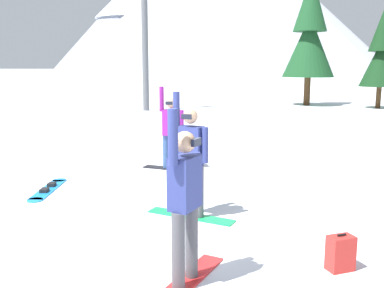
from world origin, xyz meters
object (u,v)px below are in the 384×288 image
object	(u,v)px
snowboarder_background	(172,131)
backpack_red	(340,253)
snowboarder_foreground	(185,203)
loose_snowboard_far_spare	(48,189)
pine_tree_twin	(382,54)
ski_lift_tower	(145,21)
pine_tree_young	(310,35)
snowboarder_midground	(190,159)

from	to	relation	value
snowboarder_background	backpack_red	bearing A→B (deg)	-55.26
snowboarder_foreground	loose_snowboard_far_spare	size ratio (longest dim) A/B	1.17
pine_tree_twin	ski_lift_tower	distance (m)	14.01
snowboarder_background	pine_tree_young	world-z (taller)	pine_tree_young
pine_tree_twin	ski_lift_tower	world-z (taller)	ski_lift_tower
backpack_red	ski_lift_tower	distance (m)	20.97
snowboarder_midground	snowboarder_background	xyz separation A→B (m)	(-1.14, 3.29, -0.04)
snowboarder_foreground	backpack_red	world-z (taller)	snowboarder_foreground
snowboarder_midground	backpack_red	size ratio (longest dim) A/B	4.42
snowboarder_midground	pine_tree_young	distance (m)	23.02
backpack_red	pine_tree_young	world-z (taller)	pine_tree_young
pine_tree_young	snowboarder_foreground	bearing A→B (deg)	-96.16
backpack_red	pine_tree_young	bearing A→B (deg)	87.90
snowboarder_foreground	ski_lift_tower	xyz separation A→B (m)	(-6.51, 19.39, 3.99)
pine_tree_young	loose_snowboard_far_spare	bearing A→B (deg)	-106.20
pine_tree_young	ski_lift_tower	distance (m)	10.68
loose_snowboard_far_spare	backpack_red	distance (m)	5.95
loose_snowboard_far_spare	pine_tree_young	distance (m)	22.87
pine_tree_young	ski_lift_tower	bearing A→B (deg)	-149.47
pine_tree_young	pine_tree_twin	bearing A→B (deg)	-18.25
pine_tree_twin	snowboarder_background	bearing A→B (deg)	-114.94
backpack_red	pine_tree_young	distance (m)	24.46
snowboarder_foreground	snowboarder_midground	world-z (taller)	snowboarder_midground
backpack_red	ski_lift_tower	size ratio (longest dim) A/B	0.06
pine_tree_twin	pine_tree_young	world-z (taller)	pine_tree_young
snowboarder_midground	pine_tree_twin	distance (m)	22.49
loose_snowboard_far_spare	pine_tree_young	world-z (taller)	pine_tree_young
snowboarder_midground	ski_lift_tower	xyz separation A→B (m)	(-6.11, 17.12, 3.97)
pine_tree_young	snowboarder_midground	bearing A→B (deg)	-97.78
loose_snowboard_far_spare	snowboarder_background	bearing A→B (deg)	48.32
pine_tree_young	ski_lift_tower	world-z (taller)	ski_lift_tower
snowboarder_foreground	pine_tree_young	xyz separation A→B (m)	(2.68, 24.81, 3.49)
snowboarder_midground	snowboarder_background	bearing A→B (deg)	109.14
snowboarder_foreground	pine_tree_young	size ratio (longest dim) A/B	0.25
snowboarder_midground	pine_tree_twin	bearing A→B (deg)	71.28
backpack_red	pine_tree_young	xyz separation A→B (m)	(0.88, 24.07, 4.26)
snowboarder_midground	snowboarder_foreground	bearing A→B (deg)	-79.91
snowboarder_midground	ski_lift_tower	distance (m)	18.61
snowboarder_midground	loose_snowboard_far_spare	bearing A→B (deg)	162.42
loose_snowboard_far_spare	ski_lift_tower	size ratio (longest dim) A/B	0.21
pine_tree_twin	pine_tree_young	xyz separation A→B (m)	(-4.10, 1.35, 1.25)
snowboarder_midground	loose_snowboard_far_spare	world-z (taller)	snowboarder_midground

